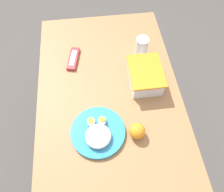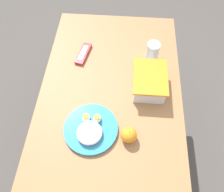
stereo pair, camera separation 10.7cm
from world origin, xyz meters
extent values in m
plane|color=#4C4742|center=(0.00, 0.00, 0.00)|extent=(10.00, 10.00, 0.00)
cube|color=#996B42|center=(0.00, 0.00, 0.73)|extent=(1.22, 0.72, 0.03)
cylinder|color=brown|center=(-0.55, -0.30, 0.36)|extent=(0.06, 0.06, 0.72)
cylinder|color=brown|center=(-0.55, 0.30, 0.36)|extent=(0.06, 0.06, 0.72)
cube|color=white|center=(-0.07, 0.19, 0.79)|extent=(0.20, 0.15, 0.08)
cube|color=beige|center=(-0.07, 0.19, 0.77)|extent=(0.18, 0.14, 0.05)
cube|color=orange|center=(-0.07, 0.19, 0.84)|extent=(0.22, 0.17, 0.01)
ellipsoid|color=gray|center=(-0.13, 0.20, 0.79)|extent=(0.05, 0.04, 0.03)
ellipsoid|color=gray|center=(-0.02, 0.19, 0.79)|extent=(0.05, 0.05, 0.03)
sphere|color=orange|center=(0.21, 0.10, 0.78)|extent=(0.07, 0.07, 0.07)
cylinder|color=#4C662D|center=(0.21, 0.10, 0.82)|extent=(0.01, 0.01, 0.00)
cylinder|color=teal|center=(0.18, -0.07, 0.76)|extent=(0.25, 0.25, 0.02)
ellipsoid|color=white|center=(0.21, -0.07, 0.79)|extent=(0.12, 0.12, 0.04)
ellipsoid|color=white|center=(0.14, -0.10, 0.78)|extent=(0.05, 0.04, 0.03)
cylinder|color=#F4A823|center=(0.14, -0.10, 0.80)|extent=(0.03, 0.03, 0.01)
ellipsoid|color=white|center=(0.14, -0.05, 0.78)|extent=(0.05, 0.04, 0.03)
cylinder|color=#F4A823|center=(0.14, -0.05, 0.80)|extent=(0.03, 0.03, 0.01)
cube|color=#B7282D|center=(-0.27, -0.17, 0.76)|extent=(0.16, 0.08, 0.02)
cube|color=white|center=(-0.27, -0.17, 0.77)|extent=(0.11, 0.05, 0.00)
cylinder|color=silver|center=(-0.26, 0.21, 0.81)|extent=(0.07, 0.07, 0.12)
camera|label=1|loc=(0.56, -0.06, 1.70)|focal=35.00mm
camera|label=2|loc=(0.56, 0.05, 1.70)|focal=35.00mm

